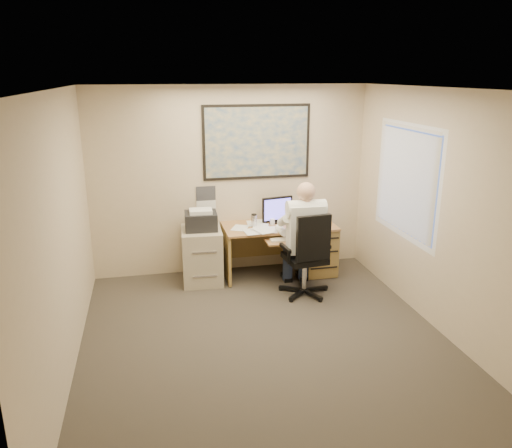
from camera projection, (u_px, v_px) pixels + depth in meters
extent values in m
cube|color=#39332C|center=(266.00, 342.00, 5.49)|extent=(4.00, 4.50, 0.00)
cube|color=white|center=(268.00, 89.00, 4.71)|extent=(4.00, 4.50, 0.00)
cube|color=beige|center=(231.00, 181.00, 7.20)|extent=(4.00, 0.00, 2.70)
cube|color=beige|center=(355.00, 332.00, 3.00)|extent=(4.00, 0.00, 2.70)
cube|color=beige|center=(61.00, 239.00, 4.69)|extent=(0.00, 4.50, 2.70)
cube|color=beige|center=(443.00, 214.00, 5.51)|extent=(0.00, 4.50, 2.70)
cube|color=#B07E4B|center=(279.00, 226.00, 7.16)|extent=(1.60, 0.75, 0.03)
cube|color=#A38242|center=(316.00, 248.00, 7.39)|extent=(0.45, 0.70, 0.70)
cube|color=#A38242|center=(226.00, 255.00, 7.11)|extent=(0.04, 0.70, 0.70)
cube|color=#A38242|center=(273.00, 238.00, 7.57)|extent=(1.55, 0.03, 0.55)
cylinder|color=black|center=(277.00, 222.00, 7.30)|extent=(0.19, 0.19, 0.02)
cube|color=black|center=(277.00, 209.00, 7.22)|extent=(0.47, 0.13, 0.35)
cube|color=#655AF6|center=(278.00, 209.00, 7.20)|extent=(0.41, 0.09, 0.30)
cube|color=#B07E4B|center=(286.00, 241.00, 6.76)|extent=(0.55, 0.30, 0.02)
cube|color=beige|center=(286.00, 239.00, 6.75)|extent=(0.43, 0.14, 0.02)
cube|color=black|center=(306.00, 221.00, 7.27)|extent=(0.22, 0.20, 0.05)
cylinder|color=silver|center=(254.00, 221.00, 7.03)|extent=(0.08, 0.08, 0.18)
cylinder|color=white|center=(272.00, 222.00, 7.16)|extent=(0.07, 0.07, 0.09)
cube|color=white|center=(248.00, 226.00, 7.06)|extent=(0.60, 0.56, 0.03)
cube|color=#1E4C93|center=(257.00, 142.00, 7.10)|extent=(1.56, 0.03, 1.06)
cube|color=white|center=(206.00, 201.00, 7.20)|extent=(0.28, 0.01, 0.42)
cube|color=#B3A790|center=(202.00, 255.00, 7.03)|extent=(0.58, 0.69, 0.77)
cube|color=black|center=(201.00, 221.00, 6.88)|extent=(0.46, 0.41, 0.24)
cube|color=white|center=(201.00, 211.00, 6.82)|extent=(0.32, 0.26, 0.05)
cylinder|color=silver|center=(304.00, 275.00, 6.64)|extent=(0.06, 0.06, 0.43)
cube|color=black|center=(305.00, 258.00, 6.57)|extent=(0.54, 0.54, 0.08)
cube|color=black|center=(310.00, 238.00, 6.24)|extent=(0.46, 0.11, 0.59)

